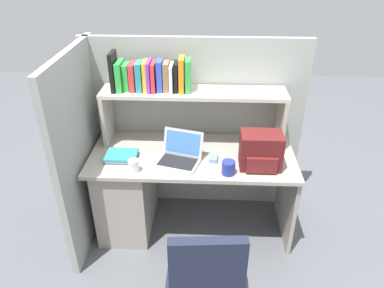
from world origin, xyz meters
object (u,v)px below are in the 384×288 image
Objects in this scene: laptop at (180,155)px; computer_mouse at (213,158)px; backpack at (261,151)px; snack_canister at (228,168)px; paper_cup at (134,166)px.

laptop reaches higher than computer_mouse.
laptop is at bearing -169.92° from computer_mouse.
backpack is (0.59, -0.05, 0.08)m from laptop.
laptop is 0.39m from snack_canister.
paper_cup is at bearing -173.09° from backpack.
backpack reaches higher than snack_canister.
computer_mouse is at bearing 120.34° from snack_canister.
snack_canister is at bearing -23.38° from laptop.
backpack is 0.37m from computer_mouse.
backpack is 2.88× the size of computer_mouse.
laptop is 1.23× the size of backpack.
snack_canister is (0.36, -0.15, 0.00)m from laptop.
snack_canister is at bearing 0.32° from paper_cup.
paper_cup is 0.95× the size of snack_canister.
paper_cup is (-0.58, -0.18, 0.03)m from computer_mouse.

